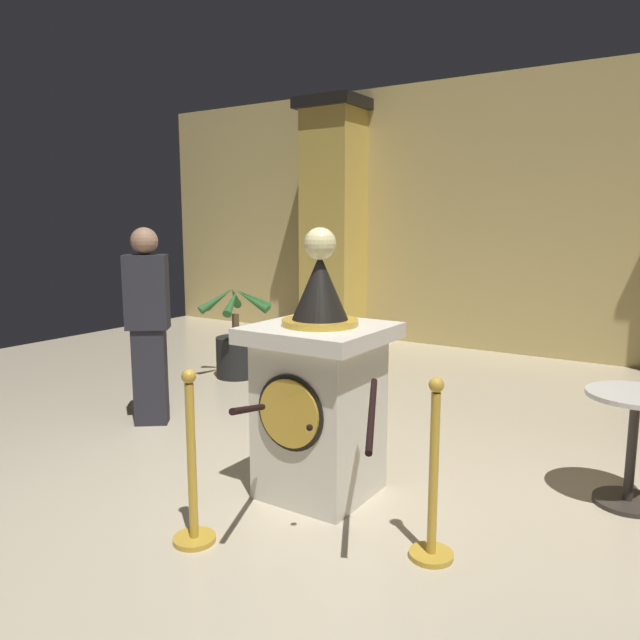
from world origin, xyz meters
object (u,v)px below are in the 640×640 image
Objects in this scene: stanchion_near at (192,484)px; potted_palm_left at (236,345)px; pedestal_clock at (320,393)px; cafe_table at (633,434)px; bystander_guest at (148,321)px; stanchion_far at (433,497)px.

potted_palm_left is (-2.22, 2.95, 0.03)m from stanchion_near.
pedestal_clock is 1.75× the size of stanchion_near.
pedestal_clock is 1.99m from cafe_table.
stanchion_near is 0.92× the size of potted_palm_left.
bystander_guest is 2.36× the size of cafe_table.
cafe_table is at bearing 42.74° from stanchion_near.
pedestal_clock is at bearing 74.74° from stanchion_near.
stanchion_far is at bearing -20.03° from pedestal_clock.
stanchion_near is 1.32m from stanchion_far.
pedestal_clock reaches higher than stanchion_far.
bystander_guest is at bearing -171.55° from cafe_table.
bystander_guest is at bearing 144.15° from stanchion_near.
pedestal_clock is 1.05m from stanchion_far.
pedestal_clock is 2.38× the size of cafe_table.
stanchion_near is 1.00× the size of stanchion_far.
bystander_guest is (-2.02, 0.37, 0.24)m from pedestal_clock.
bystander_guest is at bearing 166.53° from stanchion_far.
stanchion_far is (0.94, -0.34, -0.34)m from pedestal_clock.
bystander_guest is at bearing -75.07° from potted_palm_left.
potted_palm_left is 1.47× the size of cafe_table.
potted_palm_left is (-3.40, 2.38, 0.03)m from stanchion_far.
cafe_table is (1.74, 0.93, -0.22)m from pedestal_clock.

